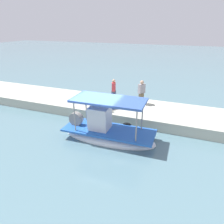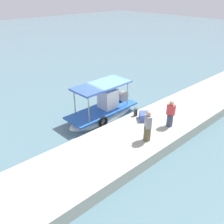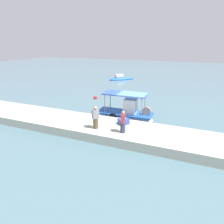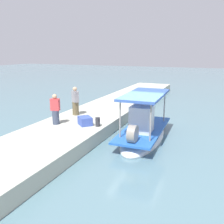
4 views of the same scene
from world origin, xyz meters
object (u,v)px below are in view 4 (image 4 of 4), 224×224
Objects in this scene: cargo_crate at (85,121)px; mooring_bollard at (98,122)px; fisherman_by_crate at (55,111)px; main_fishing_boat at (143,132)px; fisherman_near_bollard at (75,102)px.

mooring_bollard is at bearing 93.24° from cargo_crate.
mooring_bollard is (-0.52, 2.22, -0.50)m from fisherman_by_crate.
cargo_crate is at bearing -74.37° from main_fishing_boat.
main_fishing_boat is at bearing 79.75° from fisherman_near_bollard.
fisherman_by_crate is at bearing 1.92° from fisherman_near_bollard.
mooring_bollard is 0.62× the size of cargo_crate.
fisherman_near_bollard is 2.12m from fisherman_by_crate.
cargo_crate is (0.82, -2.94, 0.47)m from main_fishing_boat.
main_fishing_boat is 4.70m from fisherman_near_bollard.
mooring_bollard is (1.60, 2.29, -0.54)m from fisherman_near_bollard.
cargo_crate is at bearing 107.65° from fisherman_by_crate.
fisherman_near_bollard is at bearing -136.22° from cargo_crate.
fisherman_near_bollard reaches higher than cargo_crate.
fisherman_near_bollard reaches higher than fisherman_by_crate.
main_fishing_boat is 7.14× the size of cargo_crate.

